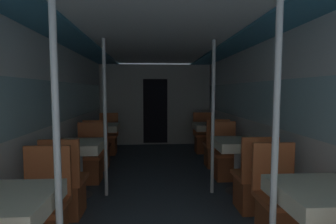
{
  "coord_description": "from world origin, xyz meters",
  "views": [
    {
      "loc": [
        -0.12,
        -0.84,
        1.44
      ],
      "look_at": [
        0.1,
        2.45,
        1.17
      ],
      "focal_mm": 28.0,
      "sensor_mm": 36.0,
      "label": 1
    }
  ],
  "objects_px": {
    "dining_table_left_2": "(103,130)",
    "dining_table_right_1": "(238,147)",
    "support_pole_left_0": "(57,148)",
    "dining_table_right_2": "(209,129)",
    "support_pole_left_1": "(105,118)",
    "chair_right_far_1": "(225,161)",
    "dining_table_left_0": "(3,211)",
    "chair_left_far_2": "(108,141)",
    "chair_right_far_2": "(203,140)",
    "support_pole_right_0": "(275,145)",
    "chair_right_near_1": "(253,187)",
    "chair_left_far_0": "(42,220)",
    "chair_left_near_2": "(98,154)",
    "chair_left_near_1": "(66,192)",
    "chair_right_near_2": "(216,152)",
    "dining_table_left_1": "(79,149)",
    "chair_right_far_0": "(280,213)",
    "support_pole_right_1": "(213,118)",
    "chair_left_far_1": "(89,164)",
    "dining_table_right_0": "(322,202)"
  },
  "relations": [
    {
      "from": "dining_table_left_2",
      "to": "dining_table_right_1",
      "type": "xyz_separation_m",
      "value": [
        2.19,
        -1.82,
        0.0
      ]
    },
    {
      "from": "support_pole_left_0",
      "to": "dining_table_right_2",
      "type": "bearing_deg",
      "value": 63.25
    },
    {
      "from": "support_pole_left_1",
      "to": "chair_right_far_1",
      "type": "height_order",
      "value": "support_pole_left_1"
    },
    {
      "from": "dining_table_left_0",
      "to": "support_pole_left_1",
      "type": "xyz_separation_m",
      "value": [
        0.36,
        1.82,
        0.42
      ]
    },
    {
      "from": "dining_table_left_2",
      "to": "chair_left_far_2",
      "type": "bearing_deg",
      "value": 90.0
    },
    {
      "from": "dining_table_right_2",
      "to": "chair_right_far_2",
      "type": "distance_m",
      "value": 0.69
    },
    {
      "from": "chair_left_far_2",
      "to": "support_pole_right_0",
      "type": "relative_size",
      "value": 0.43
    },
    {
      "from": "chair_right_near_1",
      "to": "chair_right_far_1",
      "type": "bearing_deg",
      "value": 90.0
    },
    {
      "from": "chair_left_far_0",
      "to": "chair_left_near_2",
      "type": "relative_size",
      "value": 1.0
    },
    {
      "from": "chair_right_near_1",
      "to": "chair_right_far_1",
      "type": "relative_size",
      "value": 1.0
    },
    {
      "from": "support_pole_right_0",
      "to": "chair_right_far_1",
      "type": "relative_size",
      "value": 2.31
    },
    {
      "from": "chair_left_near_1",
      "to": "dining_table_left_2",
      "type": "bearing_deg",
      "value": 90.0
    },
    {
      "from": "chair_right_far_1",
      "to": "chair_right_near_2",
      "type": "xyz_separation_m",
      "value": [
        0.0,
        0.65,
        0.0
      ]
    },
    {
      "from": "dining_table_left_1",
      "to": "support_pole_right_0",
      "type": "distance_m",
      "value": 2.61
    },
    {
      "from": "chair_right_far_0",
      "to": "support_pole_right_1",
      "type": "xyz_separation_m",
      "value": [
        -0.36,
        1.23,
        0.78
      ]
    },
    {
      "from": "support_pole_left_0",
      "to": "chair_right_near_1",
      "type": "height_order",
      "value": "support_pole_left_0"
    },
    {
      "from": "chair_left_far_1",
      "to": "chair_right_far_0",
      "type": "xyz_separation_m",
      "value": [
        2.19,
        -1.82,
        0.0
      ]
    },
    {
      "from": "dining_table_left_1",
      "to": "chair_right_far_0",
      "type": "relative_size",
      "value": 0.81
    },
    {
      "from": "dining_table_left_1",
      "to": "dining_table_right_1",
      "type": "relative_size",
      "value": 1.0
    },
    {
      "from": "dining_table_left_1",
      "to": "chair_right_far_1",
      "type": "distance_m",
      "value": 2.29
    },
    {
      "from": "chair_right_far_2",
      "to": "support_pole_left_0",
      "type": "bearing_deg",
      "value": 66.52
    },
    {
      "from": "dining_table_left_1",
      "to": "chair_right_far_2",
      "type": "distance_m",
      "value": 3.27
    },
    {
      "from": "dining_table_right_1",
      "to": "support_pole_right_1",
      "type": "distance_m",
      "value": 0.55
    },
    {
      "from": "dining_table_right_2",
      "to": "support_pole_left_1",
      "type": "bearing_deg",
      "value": -135.24
    },
    {
      "from": "chair_left_near_1",
      "to": "support_pole_right_1",
      "type": "height_order",
      "value": "support_pole_right_1"
    },
    {
      "from": "dining_table_left_0",
      "to": "support_pole_right_0",
      "type": "distance_m",
      "value": 1.88
    },
    {
      "from": "chair_left_far_2",
      "to": "support_pole_right_1",
      "type": "relative_size",
      "value": 0.43
    },
    {
      "from": "support_pole_left_0",
      "to": "chair_right_near_2",
      "type": "height_order",
      "value": "support_pole_left_0"
    },
    {
      "from": "chair_left_near_1",
      "to": "dining_table_right_1",
      "type": "bearing_deg",
      "value": 14.93
    },
    {
      "from": "dining_table_left_0",
      "to": "chair_right_near_2",
      "type": "relative_size",
      "value": 0.81
    },
    {
      "from": "chair_right_far_1",
      "to": "support_pole_right_1",
      "type": "bearing_deg",
      "value": 58.48
    },
    {
      "from": "chair_right_far_0",
      "to": "chair_right_near_1",
      "type": "relative_size",
      "value": 1.0
    },
    {
      "from": "dining_table_left_1",
      "to": "chair_right_far_0",
      "type": "distance_m",
      "value": 2.54
    },
    {
      "from": "chair_left_near_1",
      "to": "chair_right_far_0",
      "type": "bearing_deg",
      "value": -16.51
    },
    {
      "from": "support_pole_left_1",
      "to": "chair_right_far_2",
      "type": "bearing_deg",
      "value": 52.65
    },
    {
      "from": "chair_left_far_1",
      "to": "dining_table_right_1",
      "type": "xyz_separation_m",
      "value": [
        2.19,
        -0.58,
        0.36
      ]
    },
    {
      "from": "chair_right_near_2",
      "to": "support_pole_right_0",
      "type": "bearing_deg",
      "value": -96.7
    },
    {
      "from": "chair_left_near_1",
      "to": "chair_left_near_2",
      "type": "relative_size",
      "value": 1.0
    },
    {
      "from": "chair_left_far_0",
      "to": "chair_left_far_1",
      "type": "distance_m",
      "value": 1.82
    },
    {
      "from": "dining_table_left_2",
      "to": "support_pole_right_0",
      "type": "distance_m",
      "value": 4.09
    },
    {
      "from": "support_pole_right_1",
      "to": "chair_right_far_0",
      "type": "bearing_deg",
      "value": -73.8
    },
    {
      "from": "dining_table_left_2",
      "to": "chair_right_near_2",
      "type": "distance_m",
      "value": 2.29
    },
    {
      "from": "dining_table_right_2",
      "to": "dining_table_right_0",
      "type": "bearing_deg",
      "value": -90.0
    },
    {
      "from": "chair_right_near_1",
      "to": "support_pole_left_1",
      "type": "bearing_deg",
      "value": 162.32
    },
    {
      "from": "chair_left_far_1",
      "to": "chair_right_near_1",
      "type": "height_order",
      "value": "same"
    },
    {
      "from": "chair_right_far_0",
      "to": "support_pole_right_0",
      "type": "xyz_separation_m",
      "value": [
        -0.36,
        -0.58,
        0.78
      ]
    },
    {
      "from": "dining_table_left_0",
      "to": "support_pole_right_0",
      "type": "bearing_deg",
      "value": 0.0
    },
    {
      "from": "dining_table_right_0",
      "to": "chair_right_far_2",
      "type": "height_order",
      "value": "chair_right_far_2"
    },
    {
      "from": "chair_left_near_2",
      "to": "dining_table_left_2",
      "type": "bearing_deg",
      "value": 90.0
    },
    {
      "from": "chair_right_far_2",
      "to": "chair_right_near_1",
      "type": "bearing_deg",
      "value": 90.0
    }
  ]
}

